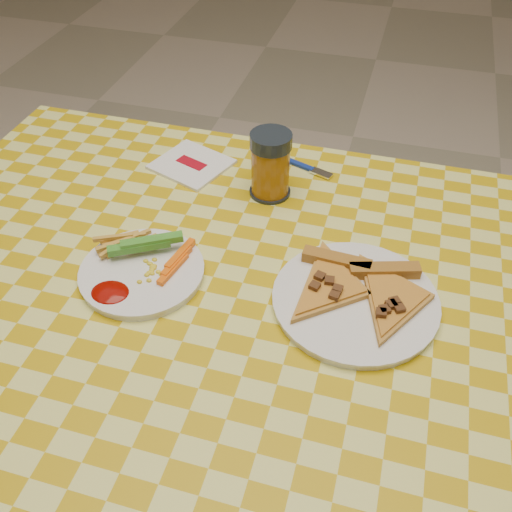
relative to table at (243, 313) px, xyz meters
The scene contains 9 objects.
ground 0.68m from the table, ahead, with size 8.00×8.00×0.00m, color beige.
table is the anchor object (origin of this frame).
plate_left 0.19m from the table, behind, with size 0.20×0.20×0.01m, color white.
plate_right 0.20m from the table, ahead, with size 0.26×0.26×0.01m, color white.
fries_veggies 0.20m from the table, behind, with size 0.19×0.17×0.04m.
pizza_slices 0.21m from the table, ahead, with size 0.27×0.25×0.02m.
drink_glass 0.29m from the table, 94.51° to the left, with size 0.08×0.08×0.13m.
napkin 0.37m from the table, 123.91° to the left, with size 0.18×0.17×0.01m.
fork 0.36m from the table, 86.59° to the left, with size 0.14×0.06×0.01m.
Camera 1 is at (0.20, -0.62, 1.42)m, focal length 40.00 mm.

